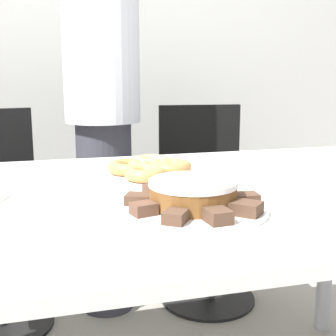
# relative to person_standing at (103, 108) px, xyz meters

# --- Properties ---
(wall_back) EXTENTS (8.00, 0.05, 2.60)m
(wall_back) POSITION_rel_person_standing_xyz_m (0.03, 0.73, 0.39)
(wall_back) COLOR beige
(wall_back) RESTS_ON ground_plane
(table) EXTENTS (1.73, 1.02, 0.76)m
(table) POSITION_rel_person_standing_xyz_m (0.03, -0.88, -0.23)
(table) COLOR silver
(table) RESTS_ON ground_plane
(person_standing) EXTENTS (0.32, 0.32, 1.71)m
(person_standing) POSITION_rel_person_standing_xyz_m (0.00, 0.00, 0.00)
(person_standing) COLOR #383842
(person_standing) RESTS_ON ground_plane
(office_chair_right) EXTENTS (0.48, 0.48, 0.90)m
(office_chair_right) POSITION_rel_person_standing_xyz_m (0.47, -0.01, -0.48)
(office_chair_right) COLOR black
(office_chair_right) RESTS_ON ground_plane
(plate_cake) EXTENTS (0.32, 0.32, 0.01)m
(plate_cake) POSITION_rel_person_standing_xyz_m (0.05, -1.07, -0.14)
(plate_cake) COLOR white
(plate_cake) RESTS_ON table
(plate_donuts) EXTENTS (0.33, 0.33, 0.01)m
(plate_donuts) POSITION_rel_person_standing_xyz_m (0.03, -0.72, -0.14)
(plate_donuts) COLOR white
(plate_donuts) RESTS_ON table
(frosted_cake) EXTENTS (0.19, 0.19, 0.06)m
(frosted_cake) POSITION_rel_person_standing_xyz_m (0.05, -1.07, -0.11)
(frosted_cake) COLOR brown
(frosted_cake) RESTS_ON plate_cake
(lamington_0) EXTENTS (0.06, 0.06, 0.02)m
(lamington_0) POSITION_rel_person_standing_xyz_m (-0.02, -1.17, -0.13)
(lamington_0) COLOR #513828
(lamington_0) RESTS_ON plate_cake
(lamington_1) EXTENTS (0.05, 0.06, 0.03)m
(lamington_1) POSITION_rel_person_standing_xyz_m (0.06, -1.19, -0.12)
(lamington_1) COLOR #513828
(lamington_1) RESTS_ON plate_cake
(lamington_2) EXTENTS (0.08, 0.08, 0.03)m
(lamington_2) POSITION_rel_person_standing_xyz_m (0.13, -1.15, -0.12)
(lamington_2) COLOR #513828
(lamington_2) RESTS_ON plate_cake
(lamington_3) EXTENTS (0.06, 0.05, 0.02)m
(lamington_3) POSITION_rel_person_standing_xyz_m (0.17, -1.08, -0.13)
(lamington_3) COLOR #513828
(lamington_3) RESTS_ON plate_cake
(lamington_4) EXTENTS (0.06, 0.06, 0.03)m
(lamington_4) POSITION_rel_person_standing_xyz_m (0.15, -1.00, -0.12)
(lamington_4) COLOR brown
(lamington_4) RESTS_ON plate_cake
(lamington_5) EXTENTS (0.06, 0.07, 0.02)m
(lamington_5) POSITION_rel_person_standing_xyz_m (0.08, -0.95, -0.13)
(lamington_5) COLOR #513828
(lamington_5) RESTS_ON plate_cake
(lamington_6) EXTENTS (0.07, 0.07, 0.03)m
(lamington_6) POSITION_rel_person_standing_xyz_m (-0.00, -0.96, -0.12)
(lamington_6) COLOR brown
(lamington_6) RESTS_ON plate_cake
(lamington_7) EXTENTS (0.07, 0.07, 0.02)m
(lamington_7) POSITION_rel_person_standing_xyz_m (-0.06, -1.02, -0.13)
(lamington_7) COLOR #513828
(lamington_7) RESTS_ON plate_cake
(lamington_8) EXTENTS (0.06, 0.05, 0.02)m
(lamington_8) POSITION_rel_person_standing_xyz_m (-0.07, -1.10, -0.12)
(lamington_8) COLOR brown
(lamington_8) RESTS_ON plate_cake
(donut_0) EXTENTS (0.12, 0.12, 0.04)m
(donut_0) POSITION_rel_person_standing_xyz_m (0.03, -0.72, -0.12)
(donut_0) COLOR tan
(donut_0) RESTS_ON plate_donuts
(donut_1) EXTENTS (0.11, 0.11, 0.03)m
(donut_1) POSITION_rel_person_standing_xyz_m (0.00, -0.80, -0.12)
(donut_1) COLOR #D18E4C
(donut_1) RESTS_ON plate_donuts
(donut_2) EXTENTS (0.12, 0.12, 0.04)m
(donut_2) POSITION_rel_person_standing_xyz_m (0.09, -0.73, -0.12)
(donut_2) COLOR #C68447
(donut_2) RESTS_ON plate_donuts
(donut_3) EXTENTS (0.12, 0.12, 0.04)m
(donut_3) POSITION_rel_person_standing_xyz_m (0.05, -0.66, -0.12)
(donut_3) COLOR #E5AD66
(donut_3) RESTS_ON plate_donuts
(donut_4) EXTENTS (0.13, 0.13, 0.04)m
(donut_4) POSITION_rel_person_standing_xyz_m (-0.02, -0.70, -0.12)
(donut_4) COLOR #C68447
(donut_4) RESTS_ON plate_donuts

